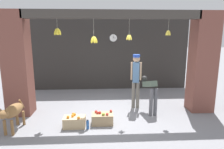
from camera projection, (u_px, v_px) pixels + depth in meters
The scene contains 12 objects.
ground_plane at pixel (113, 115), 5.95m from camera, with size 60.00×60.00×0.00m, color gray.
shop_back_wall at pixel (109, 54), 8.58m from camera, with size 6.84×0.12×3.03m, color #2D2B28.
shop_pillar_left at pixel (17, 64), 5.79m from camera, with size 0.70×0.60×3.03m, color brown.
shop_pillar_right at pixel (203, 63), 6.10m from camera, with size 0.70×0.60×3.03m, color brown.
storefront_awning at pixel (112, 15), 5.50m from camera, with size 4.94×0.27×0.92m.
dog at pixel (13, 112), 4.90m from camera, with size 0.37×1.08×0.73m.
shopkeeper at pixel (136, 76), 6.35m from camera, with size 0.33×0.30×1.75m.
worker_stooping at pixel (150, 90), 6.02m from camera, with size 0.37×0.82×1.07m.
fruit_crate_oranges at pixel (74, 122), 5.18m from camera, with size 0.56×0.35×0.34m.
fruit_crate_apples at pixel (102, 118), 5.36m from camera, with size 0.56×0.37×0.35m.
water_bottle at pixel (88, 125), 5.07m from camera, with size 0.07×0.07×0.25m.
wall_clock at pixel (113, 38), 8.37m from camera, with size 0.33×0.03×0.33m.
Camera 1 is at (-0.34, -5.58, 2.37)m, focal length 32.00 mm.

